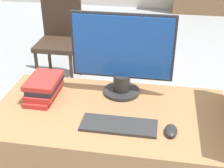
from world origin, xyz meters
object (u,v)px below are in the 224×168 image
monitor (122,55)px  mouse (171,131)px  keyboard (119,125)px  book_stack (44,87)px  far_chair (60,36)px

monitor → mouse: bearing=-49.9°
keyboard → book_stack: (-0.47, 0.22, 0.05)m
keyboard → far_chair: far_chair is taller
book_stack → mouse: bearing=-17.5°
mouse → far_chair: size_ratio=0.11×
monitor → keyboard: 0.41m
keyboard → book_stack: bearing=155.0°
monitor → book_stack: monitor is taller
book_stack → far_chair: size_ratio=0.31×
far_chair → mouse: bearing=-70.3°
mouse → keyboard: bearing=177.6°
monitor → keyboard: bearing=-84.4°
monitor → far_chair: monitor is taller
keyboard → book_stack: size_ratio=1.35×
mouse → far_chair: 2.20m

